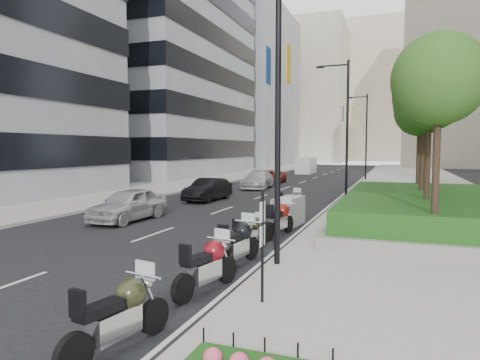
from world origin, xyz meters
The scene contains 31 objects.
ground centered at (0.00, 0.00, 0.00)m, with size 160.00×160.00×0.00m, color black.
sidewalk_right centered at (9.00, 30.00, 0.07)m, with size 10.00×100.00×0.15m, color #9E9B93.
sidewalk_left centered at (-12.00, 30.00, 0.07)m, with size 8.00×100.00×0.15m, color #9E9B93.
lane_edge centered at (3.70, 30.00, 0.01)m, with size 0.12×100.00×0.01m, color silver.
lane_centre centered at (-1.50, 30.00, 0.01)m, with size 0.12×100.00×0.01m, color silver.
building_grey_mid centered at (-24.00, 38.00, 20.00)m, with size 22.00×26.00×40.00m, color gray.
building_grey_far centered at (-24.00, 70.00, 15.00)m, with size 22.00×26.00×30.00m, color gray.
building_cream_left centered at (-18.00, 100.00, 17.00)m, with size 26.00×24.00×34.00m, color #B7AD93.
building_cream_centre centered at (2.00, 120.00, 19.00)m, with size 30.00×24.00×38.00m, color #B7AD93.
planter centered at (10.00, 10.00, 0.35)m, with size 10.00×14.00×0.40m, color gray.
hedge centered at (10.00, 10.00, 0.95)m, with size 9.40×13.40×0.80m, color #184513.
tree_0 centered at (8.50, 4.00, 5.42)m, with size 2.80×2.80×6.30m.
tree_1 centered at (8.50, 8.00, 5.42)m, with size 2.80×2.80×6.30m.
tree_2 centered at (8.50, 12.00, 5.42)m, with size 2.80×2.80×6.30m.
tree_3 centered at (8.50, 16.00, 5.42)m, with size 2.80×2.80×6.30m.
lamp_post_0 centered at (4.14, 1.00, 5.07)m, with size 2.34×0.45×9.00m.
lamp_post_1 centered at (4.14, 18.00, 5.07)m, with size 2.34×0.45×9.00m.
lamp_post_2 centered at (4.14, 36.00, 5.07)m, with size 2.34×0.45×9.00m.
parking_sign centered at (4.80, -2.00, 1.46)m, with size 0.06×0.32×2.50m.
motorcycle_0 centered at (3.17, -4.62, 0.63)m, with size 0.80×2.35×1.18m.
motorcycle_1 centered at (3.29, -1.43, 0.63)m, with size 0.82×2.36×1.19m.
motorcycle_2 centered at (3.19, 0.89, 0.66)m, with size 0.82×2.47×1.23m.
motorcycle_3 centered at (2.75, 3.17, 0.53)m, with size 0.95×1.86×0.98m.
motorcycle_4 centered at (3.22, 5.33, 0.65)m, with size 0.82×2.45×1.22m.
motorcycle_5 centered at (3.03, 7.52, 0.63)m, with size 1.06×2.19×1.26m.
motorcycle_6 centered at (2.55, 9.78, 0.65)m, with size 1.11×2.31×1.21m.
car_a centered at (-4.31, 6.36, 0.76)m, with size 1.80×4.47×1.52m, color #ADADAF.
car_b centered at (-4.02, 14.62, 0.72)m, with size 1.52×4.37×1.44m, color black.
car_c centered at (-3.60, 23.85, 0.75)m, with size 2.09×5.15×1.49m, color #ACACAE.
car_d centered at (-3.97, 29.17, 0.66)m, with size 2.21×4.78×1.33m, color maroon.
delivery_van centered at (-4.24, 47.08, 1.02)m, with size 2.05×5.25×2.19m.
Camera 1 is at (7.38, -10.35, 3.35)m, focal length 32.00 mm.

